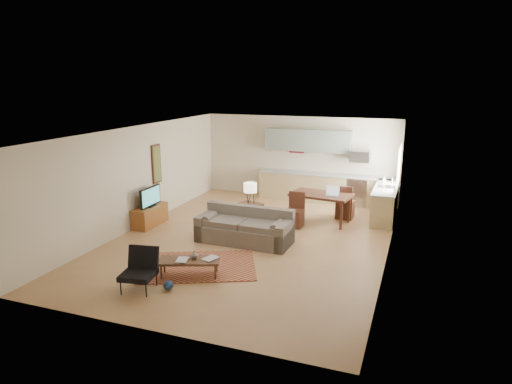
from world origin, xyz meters
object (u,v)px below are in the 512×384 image
at_px(sofa, 244,226).
at_px(tv_credenza, 150,216).
at_px(armchair, 138,271).
at_px(dining_table, 321,208).
at_px(coffee_table, 189,268).
at_px(console_table, 250,216).

distance_m(sofa, tv_credenza, 2.93).
xyz_separation_m(armchair, dining_table, (2.31, 5.32, 0.01)).
xyz_separation_m(coffee_table, console_table, (0.09, 3.21, 0.17)).
xyz_separation_m(sofa, dining_table, (1.40, 2.21, -0.01)).
bearing_deg(console_table, coffee_table, -72.43).
xyz_separation_m(coffee_table, dining_table, (1.71, 4.44, 0.22)).
relative_size(sofa, armchair, 3.02).
height_order(coffee_table, tv_credenza, tv_credenza).
bearing_deg(coffee_table, armchair, -145.10).
height_order(sofa, dining_table, sofa).
bearing_deg(coffee_table, dining_table, 48.09).
xyz_separation_m(coffee_table, tv_credenza, (-2.59, 2.58, 0.08)).
relative_size(tv_credenza, console_table, 1.64).
bearing_deg(sofa, tv_credenza, 174.79).
distance_m(sofa, dining_table, 2.61).
distance_m(sofa, console_table, 1.01).
bearing_deg(tv_credenza, sofa, -6.94).
bearing_deg(armchair, tv_credenza, 109.75).
bearing_deg(tv_credenza, console_table, 13.14).
relative_size(sofa, dining_table, 1.48).
bearing_deg(tv_credenza, armchair, -60.09).
height_order(console_table, dining_table, dining_table).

